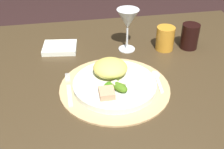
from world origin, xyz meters
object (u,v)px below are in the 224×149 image
object	(u,v)px
fork	(69,91)
spoon	(157,77)
dining_table	(116,116)
napkin	(60,48)
dinner_plate	(115,84)
amber_tumbler	(165,38)
dark_tumbler	(190,36)
wine_glass	(128,20)

from	to	relation	value
fork	spoon	xyz separation A→B (m)	(0.29, 0.02, -0.00)
dining_table	napkin	bearing A→B (deg)	129.10
dining_table	dinner_plate	xyz separation A→B (m)	(-0.02, -0.06, 0.19)
dining_table	spoon	size ratio (longest dim) A/B	10.31
napkin	amber_tumbler	world-z (taller)	amber_tumbler
fork	dark_tumbler	xyz separation A→B (m)	(0.48, 0.21, 0.04)
fork	napkin	bearing A→B (deg)	94.27
spoon	amber_tumbler	distance (m)	0.22
amber_tumbler	dining_table	bearing A→B (deg)	-143.70
dining_table	fork	bearing A→B (deg)	-161.14
fork	amber_tumbler	size ratio (longest dim) A/B	1.87
dining_table	spoon	bearing A→B (deg)	-14.88
fork	wine_glass	size ratio (longest dim) A/B	1.04
dinner_plate	napkin	size ratio (longest dim) A/B	2.07
dining_table	fork	xyz separation A→B (m)	(-0.16, -0.06, 0.18)
dinner_plate	fork	size ratio (longest dim) A/B	1.54
napkin	dark_tumbler	bearing A→B (deg)	-7.80
spoon	napkin	world-z (taller)	napkin
wine_glass	dinner_plate	bearing A→B (deg)	-111.05
spoon	napkin	distance (m)	0.41
dining_table	wine_glass	bearing A→B (deg)	67.71
napkin	amber_tumbler	bearing A→B (deg)	-8.93
dining_table	amber_tumbler	distance (m)	0.35
fork	napkin	world-z (taller)	napkin
spoon	dining_table	bearing A→B (deg)	165.12
dining_table	dark_tumbler	xyz separation A→B (m)	(0.32, 0.16, 0.22)
dark_tumbler	dinner_plate	bearing A→B (deg)	-147.46
fork	spoon	bearing A→B (deg)	4.13
fork	dark_tumbler	size ratio (longest dim) A/B	1.76
wine_glass	fork	bearing A→B (deg)	-134.86
dining_table	napkin	distance (m)	0.34
spoon	wine_glass	distance (m)	0.25
napkin	dinner_plate	bearing A→B (deg)	-59.71
dinner_plate	dark_tumbler	size ratio (longest dim) A/B	2.71
dinner_plate	wine_glass	world-z (taller)	wine_glass
fork	dark_tumbler	distance (m)	0.53
napkin	amber_tumbler	xyz separation A→B (m)	(0.40, -0.06, 0.04)
spoon	dark_tumbler	bearing A→B (deg)	45.29
napkin	dark_tumbler	world-z (taller)	dark_tumbler
dining_table	fork	distance (m)	0.25
wine_glass	amber_tumbler	xyz separation A→B (m)	(0.15, -0.02, -0.08)
fork	amber_tumbler	bearing A→B (deg)	29.59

